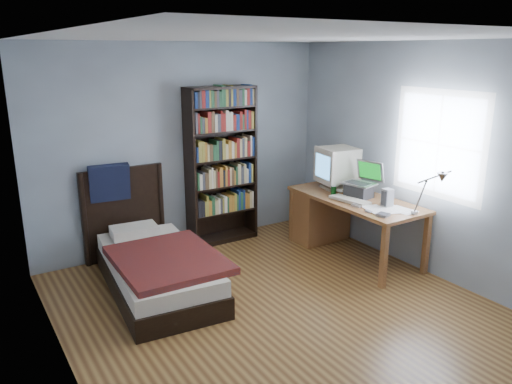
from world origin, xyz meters
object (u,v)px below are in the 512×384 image
Objects in this scene: desk_lamp at (438,181)px; bookshelf at (221,166)px; crt_monitor at (336,165)px; speaker at (387,198)px; desk at (328,212)px; keyboard at (350,200)px; bed at (154,263)px; soda_can at (334,191)px; laptop at (360,188)px.

bookshelf reaches higher than desk_lamp.
speaker is (-0.02, -0.89, -0.19)m from crt_monitor.
desk_lamp is 2.77× the size of speaker.
keyboard is at bearing -106.01° from desk.
crt_monitor reaches higher than bed.
bookshelf is (-1.14, 1.74, 0.16)m from speaker.
desk is 0.47m from soda_can.
keyboard is 0.43m from speaker.
keyboard is at bearing 98.11° from desk_lamp.
bed reaches higher than keyboard.
soda_can is (-0.14, 1.34, -0.39)m from desk_lamp.
crt_monitor is at bearing 87.53° from laptop.
speaker reaches higher than soda_can.
desk_lamp is at bearing -91.52° from speaker.
bookshelf is (-1.07, 2.42, -0.18)m from desk_lamp.
crt_monitor reaches higher than keyboard.
desk_lamp is at bearing -93.20° from crt_monitor.
laptop is (-0.02, -0.46, -0.18)m from crt_monitor.
speaker is at bearing -72.22° from soda_can.
keyboard is 2.36× the size of speaker.
bookshelf is at bearing 114.31° from keyboard.
desk is at bearing 59.29° from soda_can.
bed is (-2.38, 0.51, -0.59)m from laptop.
crt_monitor is at bearing -13.13° from desk.
crt_monitor is at bearing 45.45° from soda_can.
bookshelf is at bearing 131.06° from laptop.
keyboard reaches higher than desk.
soda_can is at bearing -120.71° from desk.
bookshelf reaches higher than speaker.
soda_can is (-0.21, 0.23, -0.06)m from laptop.
keyboard is at bearing -56.18° from bookshelf.
crt_monitor is at bearing -1.28° from bed.
desk_lamp reaches higher than desk.
desk_lamp is at bearing -90.29° from desk.
desk is 1.00m from speaker.
desk is 3.04× the size of desk_lamp.
keyboard is 4.21× the size of soda_can.
desk is 1.76m from desk_lamp.
laptop reaches higher than keyboard.
laptop is 0.43m from speaker.
crt_monitor is 1.23× the size of laptop.
soda_can is 0.06× the size of bookshelf.
keyboard is (-0.22, -0.07, -0.10)m from laptop.
desk_lamp is 4.93× the size of soda_can.
laptop is at bearing -47.19° from soda_can.
soda_can is at bearing 111.95° from speaker.
crt_monitor is 4.62× the size of soda_can.
speaker is 1.78× the size of soda_can.
speaker is at bearing -68.39° from keyboard.
bed reaches higher than laptop.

